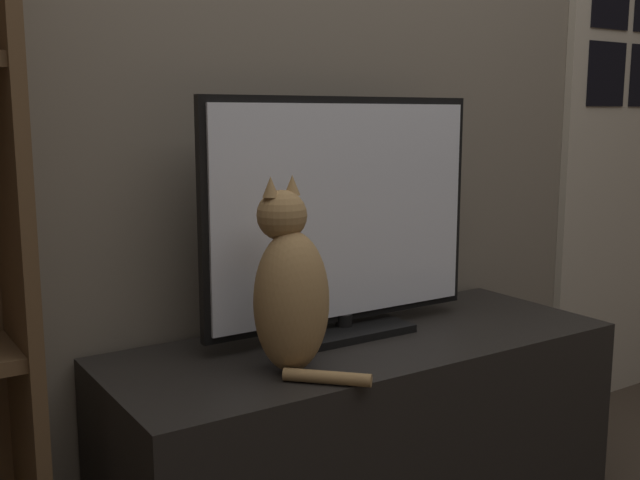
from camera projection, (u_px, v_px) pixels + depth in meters
name	position (u px, v px, depth m)	size (l,w,h in m)	color
wall_back	(302.00, 31.00, 2.02)	(4.80, 0.05, 2.60)	#756B5B
tv_stand	(364.00, 435.00, 1.94)	(1.32, 0.51, 0.51)	black
tv	(344.00, 221.00, 1.92)	(0.80, 0.20, 0.61)	black
cat	(289.00, 291.00, 1.65)	(0.20, 0.29, 0.44)	#997547
door	(640.00, 123.00, 2.82)	(0.84, 0.04, 2.05)	#B2A893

